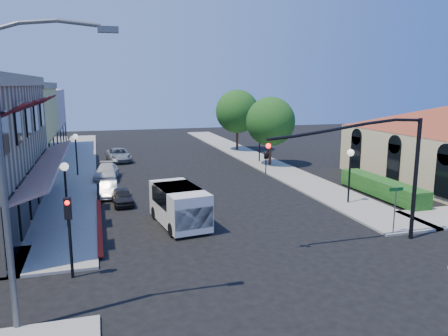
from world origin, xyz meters
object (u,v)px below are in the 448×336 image
object	(u,v)px
street_tree_a	(271,121)
lamppost_left_far	(76,144)
lamppost_right_near	(350,162)
parked_car_b	(109,189)
lamppost_left_near	(65,178)
signal_mast_arm	(379,160)
cobra_streetlight	(14,164)
parked_car_a	(122,197)
lamppost_right_far	(260,135)
street_tree_b	(237,111)
parked_car_c	(106,172)
white_van	(180,204)
parked_car_d	(119,155)
street_name_sign	(395,203)
secondary_signal	(69,222)

from	to	relation	value
street_tree_a	lamppost_left_far	distance (m)	17.36
lamppost_right_near	parked_car_b	size ratio (longest dim) A/B	1.10
lamppost_left_near	parked_car_b	bearing A→B (deg)	70.04
street_tree_a	lamppost_left_far	size ratio (longest dim) A/B	1.82
signal_mast_arm	lamppost_right_near	bearing A→B (deg)	67.88
lamppost_left_far	parked_car_b	bearing A→B (deg)	-73.30
cobra_streetlight	lamppost_right_near	distance (m)	20.44
parked_car_a	lamppost_right_far	bearing A→B (deg)	37.05
cobra_streetlight	lamppost_left_near	size ratio (longest dim) A/B	2.61
street_tree_b	lamppost_left_far	world-z (taller)	street_tree_b
parked_car_b	parked_car_c	world-z (taller)	parked_car_c
white_van	parked_car_c	distance (m)	13.67
street_tree_a	parked_car_d	size ratio (longest dim) A/B	1.40
parked_car_b	street_tree_a	bearing A→B (deg)	28.89
street_name_sign	lamppost_left_near	distance (m)	17.05
lamppost_left_near	parked_car_c	distance (m)	12.40
white_van	lamppost_left_near	bearing A→B (deg)	168.40
signal_mast_arm	lamppost_left_far	bearing A→B (deg)	125.00
signal_mast_arm	cobra_streetlight	distance (m)	15.45
street_tree_a	lamppost_right_near	world-z (taller)	street_tree_a
street_tree_a	lamppost_left_near	size ratio (longest dim) A/B	1.82
parked_car_d	lamppost_right_near	bearing A→B (deg)	-62.50
street_name_sign	parked_car_a	bearing A→B (deg)	142.85
street_tree_b	lamppost_right_far	distance (m)	8.21
street_name_sign	parked_car_c	bearing A→B (deg)	127.58
signal_mast_arm	lamppost_right_near	world-z (taller)	signal_mast_arm
street_tree_a	lamppost_right_near	xyz separation A→B (m)	(-0.30, -14.00, -1.46)
cobra_streetlight	parked_car_b	bearing A→B (deg)	79.77
cobra_streetlight	lamppost_right_far	xyz separation A→B (m)	(17.65, 26.00, -2.53)
lamppost_left_far	lamppost_right_near	bearing A→B (deg)	-39.47
cobra_streetlight	secondary_signal	bearing A→B (deg)	71.37
cobra_streetlight	lamppost_right_near	world-z (taller)	cobra_streetlight
secondary_signal	lamppost_right_near	distance (m)	17.77
street_tree_b	lamppost_left_near	world-z (taller)	street_tree_b
signal_mast_arm	secondary_signal	size ratio (longest dim) A/B	2.41
lamppost_left_near	white_van	size ratio (longest dim) A/B	0.71
signal_mast_arm	street_name_sign	distance (m)	2.98
lamppost_left_far	parked_car_a	world-z (taller)	lamppost_left_far
street_tree_a	parked_car_b	xyz separation A→B (m)	(-15.00, -7.67, -3.66)
parked_car_a	lamppost_left_far	bearing A→B (deg)	103.36
lamppost_left_far	lamppost_right_far	xyz separation A→B (m)	(17.00, 2.00, 0.00)
cobra_streetlight	lamppost_left_near	xyz separation A→B (m)	(0.65, 10.00, -2.53)
white_van	parked_car_d	distance (m)	21.87
signal_mast_arm	lamppost_left_far	size ratio (longest dim) A/B	2.24
secondary_signal	parked_car_d	bearing A→B (deg)	83.28
lamppost_right_far	parked_car_b	world-z (taller)	lamppost_right_far
parked_car_d	signal_mast_arm	bearing A→B (deg)	-73.91
cobra_streetlight	lamppost_left_far	bearing A→B (deg)	88.45
street_tree_a	cobra_streetlight	size ratio (longest dim) A/B	0.70
signal_mast_arm	parked_car_d	size ratio (longest dim) A/B	1.73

